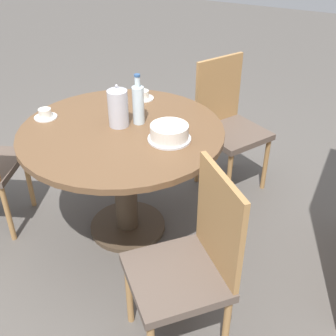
% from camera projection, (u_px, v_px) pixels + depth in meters
% --- Properties ---
extents(ground_plane, '(14.00, 14.00, 0.00)m').
position_uv_depth(ground_plane, '(128.00, 227.00, 2.85)').
color(ground_plane, '#56514C').
extents(dining_table, '(1.20, 1.20, 0.75)m').
position_uv_depth(dining_table, '(123.00, 153.00, 2.53)').
color(dining_table, '#473828').
rests_on(dining_table, ground_plane).
extents(chair_a, '(0.59, 0.59, 0.95)m').
position_uv_depth(chair_a, '(190.00, 264.00, 1.88)').
color(chair_a, '#A87A47').
rests_on(chair_a, ground_plane).
extents(chair_b, '(0.57, 0.57, 0.95)m').
position_uv_depth(chair_b, '(228.00, 123.00, 3.05)').
color(chair_b, '#A87A47').
rests_on(chair_b, ground_plane).
extents(coffee_pot, '(0.12, 0.12, 0.25)m').
position_uv_depth(coffee_pot, '(118.00, 107.00, 2.42)').
color(coffee_pot, silver).
rests_on(coffee_pot, dining_table).
extents(water_bottle, '(0.07, 0.07, 0.30)m').
position_uv_depth(water_bottle, '(138.00, 104.00, 2.44)').
color(water_bottle, silver).
rests_on(water_bottle, dining_table).
extents(cake_main, '(0.24, 0.24, 0.09)m').
position_uv_depth(cake_main, '(169.00, 133.00, 2.31)').
color(cake_main, silver).
rests_on(cake_main, dining_table).
extents(cup_a, '(0.14, 0.14, 0.06)m').
position_uv_depth(cup_a, '(143.00, 96.00, 2.79)').
color(cup_a, silver).
rests_on(cup_a, dining_table).
extents(cup_b, '(0.14, 0.14, 0.06)m').
position_uv_depth(cup_b, '(45.00, 114.00, 2.55)').
color(cup_b, silver).
rests_on(cup_b, dining_table).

